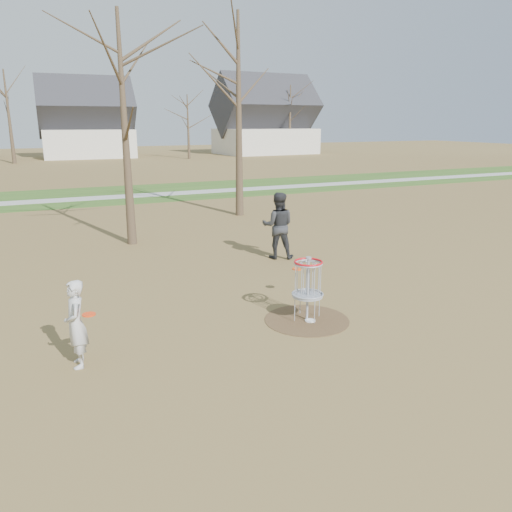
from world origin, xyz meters
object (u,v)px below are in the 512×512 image
Objects in this scene: player_standing at (76,324)px; player_throwing at (278,226)px; disc_grounded at (310,321)px; disc_golf_basket at (308,279)px.

player_throwing is (6.32, 4.86, 0.25)m from player_standing.
player_throwing is 5.21m from disc_grounded.
player_throwing is 5.04m from disc_golf_basket.
player_standing reaches higher than disc_grounded.
disc_golf_basket is (-1.72, -4.74, -0.10)m from player_throwing.
disc_grounded is (-1.70, -4.83, -1.00)m from player_throwing.
disc_grounded is at bearing -75.49° from disc_golf_basket.
player_throwing is at bearing 70.03° from disc_golf_basket.
player_standing is 1.13× the size of disc_golf_basket.
player_standing is at bearing 63.92° from player_throwing.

